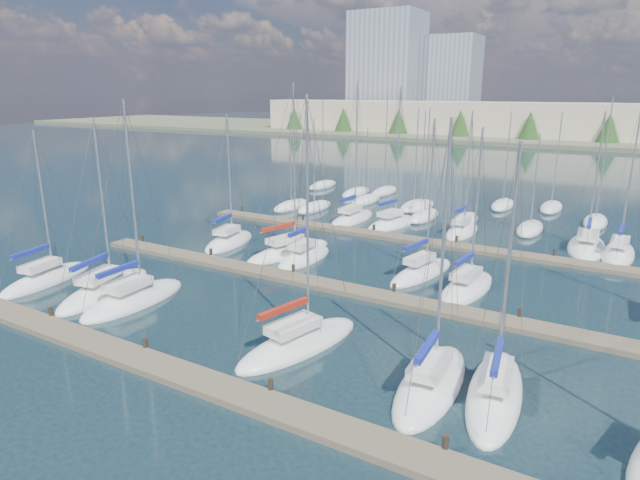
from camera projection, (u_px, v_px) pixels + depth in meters
The scene contains 22 objects.
ground at pixel (490, 190), 73.26m from camera, with size 400.00×400.00×0.00m, color #1B3037.
dock_near at pixel (191, 378), 25.16m from camera, with size 44.00×1.93×1.10m.
dock_mid at pixel (335, 287), 36.76m from camera, with size 44.00×1.93×1.10m.
dock_far at pixel (410, 240), 48.37m from camera, with size 44.00×1.93×1.10m.
sailboat_f at pixel (495, 393), 23.85m from camera, with size 3.42×8.54×12.00m.
sailboat_i at pixel (289, 252), 44.65m from camera, with size 4.60×9.30×14.54m.
sailboat_p at pixel (462, 231), 51.13m from camera, with size 2.36×7.01×12.13m.
sailboat_q at pixel (586, 247), 46.06m from camera, with size 3.38×8.62×12.29m.
sailboat_d at pixel (299, 343), 28.51m from camera, with size 4.49×8.82×13.79m.
sailboat_c at pixel (134, 299), 34.54m from camera, with size 3.30×8.17×13.47m.
sailboat_n at pixel (352, 219), 55.94m from camera, with size 2.60×8.29×14.84m.
sailboat_l at pixel (467, 288), 36.46m from camera, with size 3.09×7.76×11.68m.
sailboat_r at pixel (618, 254), 44.03m from camera, with size 2.61×8.26×13.47m.
sailboat_b at pixel (105, 290), 36.17m from camera, with size 4.86×9.28×12.23m.
sailboat_a at pixel (46, 279), 38.19m from camera, with size 3.76×8.13×11.39m.
sailboat_h at pixel (229, 242), 47.62m from camera, with size 3.93×7.39×12.02m.
sailboat_j at pixel (304, 257), 43.13m from camera, with size 2.48×6.87×11.79m.
sailboat_e at pixel (431, 383), 24.63m from camera, with size 3.10×8.21×12.89m.
sailboat_k at pixel (422, 272), 39.58m from camera, with size 3.58×8.07×12.07m.
sailboat_o at pixel (392, 224), 53.94m from camera, with size 4.05×7.94×14.22m.
distant_boats at pixel (418, 206), 61.85m from camera, with size 36.93×20.75×13.30m.
shoreline at pixel (522, 111), 152.14m from camera, with size 400.00×60.00×38.00m.
Camera 1 is at (16.67, -14.22, 13.23)m, focal length 30.00 mm.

